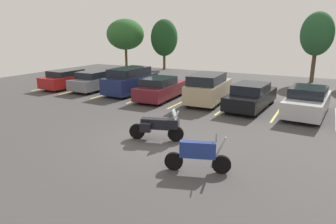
{
  "coord_description": "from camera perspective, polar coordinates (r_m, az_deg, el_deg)",
  "views": [
    {
      "loc": [
        5.8,
        -10.2,
        4.41
      ],
      "look_at": [
        -0.39,
        1.52,
        0.84
      ],
      "focal_mm": 32.59,
      "sensor_mm": 36.0,
      "label": 1
    }
  ],
  "objects": [
    {
      "name": "car_silver",
      "position": [
        17.8,
        24.62,
        1.8
      ],
      "size": [
        2.2,
        4.87,
        1.54
      ],
      "color": "#B7B7BC",
      "rests_on": "ground"
    },
    {
      "name": "parking_stripes",
      "position": [
        19.71,
        3.09,
        2.12
      ],
      "size": [
        23.28,
        4.75,
        0.01
      ],
      "color": "#EAE066",
      "rests_on": "ground"
    },
    {
      "name": "car_grey",
      "position": [
        23.71,
        -13.42,
        5.68
      ],
      "size": [
        1.82,
        4.27,
        1.47
      ],
      "color": "slate",
      "rests_on": "ground"
    },
    {
      "name": "tree_center_left",
      "position": [
        36.41,
        -7.97,
        14.18
      ],
      "size": [
        4.28,
        4.28,
        5.68
      ],
      "color": "#4C3823",
      "rests_on": "ground"
    },
    {
      "name": "car_navy",
      "position": [
        21.96,
        -7.04,
        5.82
      ],
      "size": [
        1.97,
        4.54,
        1.86
      ],
      "color": "navy",
      "rests_on": "ground"
    },
    {
      "name": "car_red",
      "position": [
        25.39,
        -17.92,
        5.95
      ],
      "size": [
        2.04,
        4.86,
        1.43
      ],
      "color": "maroon",
      "rests_on": "ground"
    },
    {
      "name": "tree_far_right",
      "position": [
        29.37,
        26.11,
        12.94
      ],
      "size": [
        2.7,
        2.7,
        5.94
      ],
      "color": "#4C3823",
      "rests_on": "ground"
    },
    {
      "name": "motorcycle_second",
      "position": [
        9.82,
        5.65,
        -7.92
      ],
      "size": [
        2.06,
        0.87,
        1.23
      ],
      "color": "black",
      "rests_on": "ground"
    },
    {
      "name": "car_black",
      "position": [
        18.29,
        15.26,
        2.88
      ],
      "size": [
        2.13,
        4.97,
        1.47
      ],
      "color": "black",
      "rests_on": "ground"
    },
    {
      "name": "tree_right",
      "position": [
        35.47,
        -0.71,
        13.7
      ],
      "size": [
        3.04,
        3.04,
        5.62
      ],
      "color": "#4C3823",
      "rests_on": "ground"
    },
    {
      "name": "ground",
      "position": [
        12.55,
        -1.67,
        -5.76
      ],
      "size": [
        44.0,
        44.0,
        0.1
      ],
      "primitive_type": "cube",
      "color": "#423F3F"
    },
    {
      "name": "motorcycle_touring",
      "position": [
        12.49,
        -1.88,
        -2.57
      ],
      "size": [
        2.22,
        1.09,
        1.34
      ],
      "color": "black",
      "rests_on": "ground"
    },
    {
      "name": "car_tan",
      "position": [
        19.03,
        7.55,
        4.42
      ],
      "size": [
        2.03,
        4.48,
        1.86
      ],
      "color": "tan",
      "rests_on": "ground"
    },
    {
      "name": "car_maroon",
      "position": [
        20.0,
        -1.31,
        4.44
      ],
      "size": [
        2.01,
        4.73,
        1.49
      ],
      "color": "maroon",
      "rests_on": "ground"
    }
  ]
}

